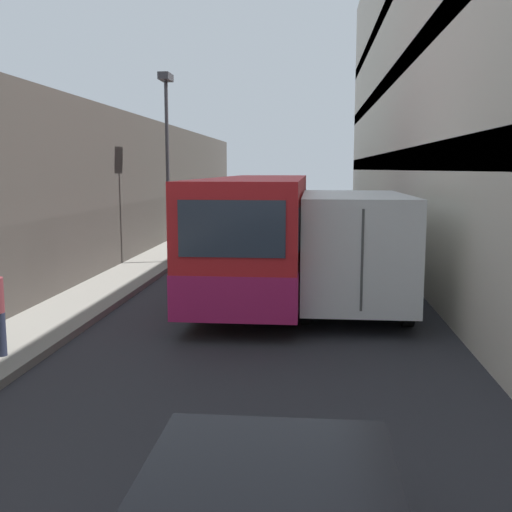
{
  "coord_description": "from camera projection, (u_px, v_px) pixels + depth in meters",
  "views": [
    {
      "loc": [
        1.18,
        0.11,
        3.32
      ],
      "look_at": [
        0.06,
        11.9,
        1.6
      ],
      "focal_mm": 42.0,
      "sensor_mm": 36.0,
      "label": 1
    }
  ],
  "objects": [
    {
      "name": "ground_plane",
      "position": [
        265.0,
        301.0,
        15.26
      ],
      "size": [
        150.0,
        150.0,
        0.0
      ],
      "primitive_type": "plane",
      "color": "#2B2B30"
    },
    {
      "name": "street_lamp",
      "position": [
        167.0,
        131.0,
        20.11
      ],
      "size": [
        0.36,
        0.8,
        6.33
      ],
      "color": "#38383D",
      "rests_on": "sidewalk_left"
    },
    {
      "name": "box_truck",
      "position": [
        351.0,
        243.0,
        14.87
      ],
      "size": [
        2.37,
        7.1,
        2.75
      ],
      "color": "silver",
      "rests_on": "ground_plane"
    },
    {
      "name": "bus",
      "position": [
        260.0,
        229.0,
        17.02
      ],
      "size": [
        2.49,
        11.95,
        3.09
      ],
      "color": "red",
      "rests_on": "ground_plane"
    },
    {
      "name": "sidewalk_left",
      "position": [
        98.0,
        294.0,
        15.66
      ],
      "size": [
        1.79,
        60.0,
        0.15
      ],
      "color": "gray",
      "rests_on": "ground_plane"
    },
    {
      "name": "building_left_shopfront",
      "position": [
        20.0,
        205.0,
        15.51
      ],
      "size": [
        2.4,
        60.0,
        5.31
      ],
      "color": "#423D38",
      "rests_on": "ground_plane"
    }
  ]
}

